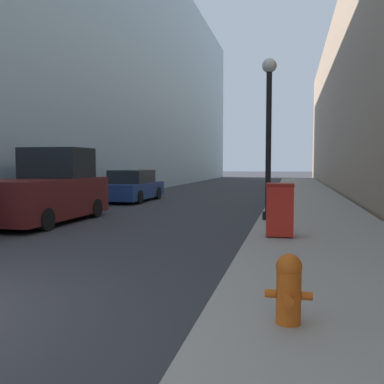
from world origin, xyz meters
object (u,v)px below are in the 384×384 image
Objects in this scene: parked_sedan_near at (132,187)px; trash_bin at (280,209)px; fire_hydrant at (289,287)px; lamppost at (269,125)px; pickup_truck at (46,191)px.

trash_bin is at bearing -52.30° from parked_sedan_near.
trash_bin is at bearing 92.34° from fire_hydrant.
parked_sedan_near is at bearing 116.63° from fire_hydrant.
lamppost is 7.28m from pickup_truck.
trash_bin is at bearing -13.96° from pickup_truck.
parked_sedan_near reaches higher than fire_hydrant.
fire_hydrant is 0.16× the size of lamppost.
trash_bin is 0.27× the size of parked_sedan_near.
lamppost is at bearing 94.48° from fire_hydrant.
trash_bin is at bearing -81.48° from lamppost.
pickup_truck is (-7.57, 7.49, 0.45)m from fire_hydrant.
fire_hydrant is 10.66m from pickup_truck.
pickup_truck reaches higher than trash_bin.
lamppost reaches higher than parked_sedan_near.
trash_bin is 3.75m from lamppost.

